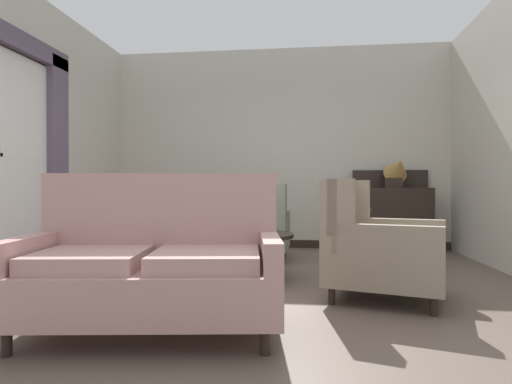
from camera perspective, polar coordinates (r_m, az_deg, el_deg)
ground at (r=3.81m, az=0.10°, el=-13.40°), size 8.35×8.35×0.00m
wall_back at (r=6.71m, az=3.08°, el=5.87°), size 5.36×0.08×3.09m
wall_left at (r=5.52m, az=-26.80°, el=6.99°), size 0.08×4.18×3.09m
baseboard_back at (r=6.68m, az=3.04°, el=-6.90°), size 5.20×0.03×0.12m
window_with_curtains at (r=4.84m, az=-30.85°, el=6.19°), size 0.12×2.09×2.39m
coffee_table at (r=4.31m, az=-1.56°, el=-6.48°), size 0.99×0.99×0.47m
porcelain_vase at (r=4.26m, az=-1.47°, el=-3.50°), size 0.18×0.18×0.36m
settee at (r=2.84m, az=-13.67°, el=-9.69°), size 1.70×1.02×1.02m
armchair_foreground_right at (r=5.44m, az=0.17°, el=-4.74°), size 0.80×0.81×0.97m
armchair_far_left at (r=5.16m, az=-9.87°, el=-4.59°), size 1.08×1.07×1.08m
armchair_near_window at (r=3.70m, az=15.57°, el=-7.24°), size 1.10×1.03×0.99m
side_table at (r=4.61m, az=12.03°, el=-5.69°), size 0.53×0.53×0.70m
sideboard at (r=6.50m, az=17.72°, el=-2.97°), size 1.09×0.38×1.19m
gramophone at (r=6.41m, az=18.31°, el=2.77°), size 0.38×0.48×0.52m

